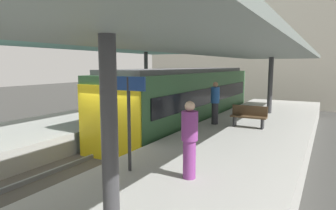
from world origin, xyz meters
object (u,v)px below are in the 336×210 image
platform_bench (249,116)px  passenger_near_bench (215,102)px  platform_sign (129,102)px  passenger_mid_platform (190,139)px  commuter_train (188,99)px

platform_bench → passenger_near_bench: 1.49m
platform_bench → platform_sign: 6.50m
passenger_near_bench → passenger_mid_platform: passenger_near_bench is taller
passenger_near_bench → passenger_mid_platform: 6.20m
passenger_near_bench → platform_sign: bearing=-88.6°
commuter_train → platform_bench: (3.72, -2.18, -0.26)m
platform_bench → passenger_mid_platform: passenger_mid_platform is taller
commuter_train → passenger_near_bench: bearing=-43.8°
platform_bench → passenger_mid_platform: (0.16, -6.02, 0.42)m
commuter_train → passenger_near_bench: 3.20m
platform_bench → passenger_near_bench: bearing=-178.9°
platform_sign → passenger_near_bench: bearing=91.4°
commuter_train → passenger_mid_platform: size_ratio=7.42×
platform_bench → passenger_near_bench: (-1.42, -0.03, 0.46)m
commuter_train → platform_sign: commuter_train is taller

